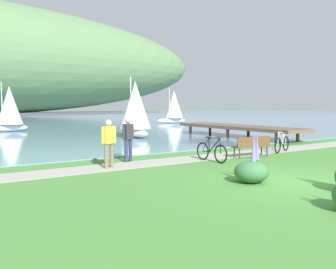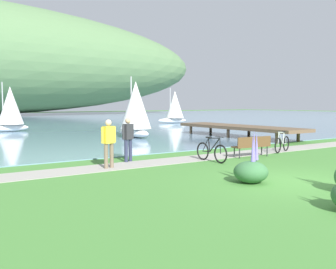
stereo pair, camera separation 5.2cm
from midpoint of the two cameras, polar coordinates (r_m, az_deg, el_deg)
name	(u,v)px [view 1 (the left image)]	position (r m, az deg, el deg)	size (l,w,h in m)	color
ground_plane	(297,182)	(11.68, 18.64, -6.77)	(200.00, 200.00, 0.00)	#478438
shoreline_path	(185,159)	(15.49, 2.47, -3.74)	(60.00, 1.50, 0.01)	#A39E93
park_bench_near_camera	(252,145)	(16.53, 12.40, -1.51)	(1.83, 0.63, 0.88)	brown
bicycle_leaning_near_bench	(212,152)	(14.95, 6.43, -2.55)	(0.10, 1.77, 1.01)	black
bicycle_beside_path	(282,144)	(18.56, 16.59, -1.31)	(1.69, 0.63, 1.01)	black
person_at_shoreline	(128,137)	(14.83, -6.08, -0.35)	(0.58, 0.33, 1.71)	#282D47
person_on_the_grass	(109,141)	(13.43, -8.95, -0.90)	(0.60, 0.29, 1.71)	#72604C
echium_bush_beside_closest	(251,171)	(11.18, 12.25, -5.32)	(0.98, 0.98, 1.52)	#386B3D
sailboat_nearest_to_shore	(9,108)	(32.89, -22.72, 3.63)	(3.36, 2.04, 3.92)	white
sailboat_mid_bay	(135,109)	(25.06, -5.02, 3.86)	(2.08, 3.44, 4.01)	white
sailboat_toward_hillside	(174,107)	(43.62, 0.83, 4.20)	(3.53, 2.41, 4.00)	white
pier_dock	(238,127)	(25.88, 10.41, 1.08)	(2.40, 10.00, 0.80)	brown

